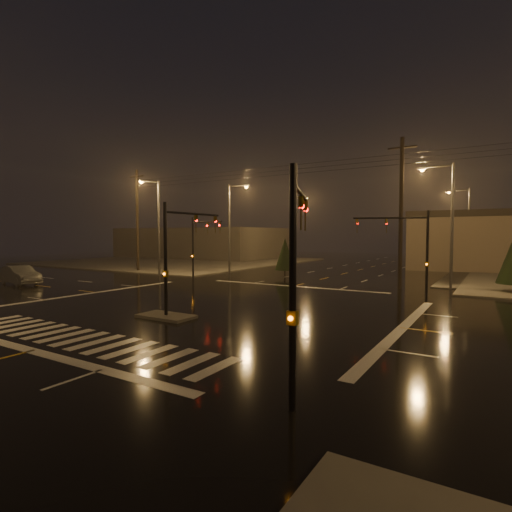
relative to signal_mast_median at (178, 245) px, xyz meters
name	(u,v)px	position (x,y,z in m)	size (l,w,h in m)	color
ground	(213,306)	(0.00, 3.07, -3.75)	(140.00, 140.00, 0.00)	black
sidewalk_nw	(179,261)	(-30.00, 33.07, -3.69)	(36.00, 36.00, 0.12)	#4D4A44
median_island	(166,316)	(0.00, -0.93, -3.68)	(3.00, 1.60, 0.15)	#4D4A44
crosswalk	(80,339)	(0.00, -5.93, -3.75)	(15.00, 2.60, 0.01)	beige
stop_bar_near	(32,351)	(0.00, -7.93, -3.75)	(16.00, 0.50, 0.01)	beige
stop_bar_far	(293,286)	(0.00, 14.07, -3.75)	(16.00, 0.50, 0.01)	beige
commercial_block	(202,243)	(-35.00, 45.07, -0.95)	(30.00, 18.00, 5.60)	#413C39
signal_mast_median	(178,245)	(0.00, 0.00, 0.00)	(0.25, 4.59, 6.00)	black
signal_mast_ne	(411,242)	(9.50, 13.21, 0.04)	(4.84, 1.86, 6.00)	black
signal_mast_nw	(198,241)	(-9.50, 13.21, 0.04)	(4.84, 1.86, 6.00)	black
signal_mast_se	(296,258)	(10.23, -6.68, -0.04)	(1.55, 3.87, 6.00)	black
streetlight_1	(232,222)	(-11.18, 21.07, 2.05)	(2.77, 0.32, 10.00)	#38383A
streetlight_2	(294,225)	(-11.18, 37.07, 2.05)	(2.77, 0.32, 10.00)	#38383A
streetlight_3	(448,216)	(11.18, 19.07, 2.05)	(2.77, 0.32, 10.00)	#38383A
streetlight_4	(466,223)	(11.18, 39.07, 2.05)	(2.77, 0.32, 10.00)	#38383A
streetlight_5	(157,221)	(-16.00, 14.26, 2.05)	(0.32, 2.77, 10.00)	#38383A
utility_pole_0	(137,220)	(-22.00, 17.07, 2.38)	(2.20, 0.32, 12.00)	black
utility_pole_1	(401,212)	(8.00, 17.07, 2.38)	(2.20, 0.32, 12.00)	black
conifer_3	(285,254)	(-4.09, 20.50, -1.42)	(2.09, 2.09, 3.97)	black
car_crossing	(20,275)	(-20.88, 2.73, -2.93)	(1.74, 4.99, 1.64)	#4E5255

